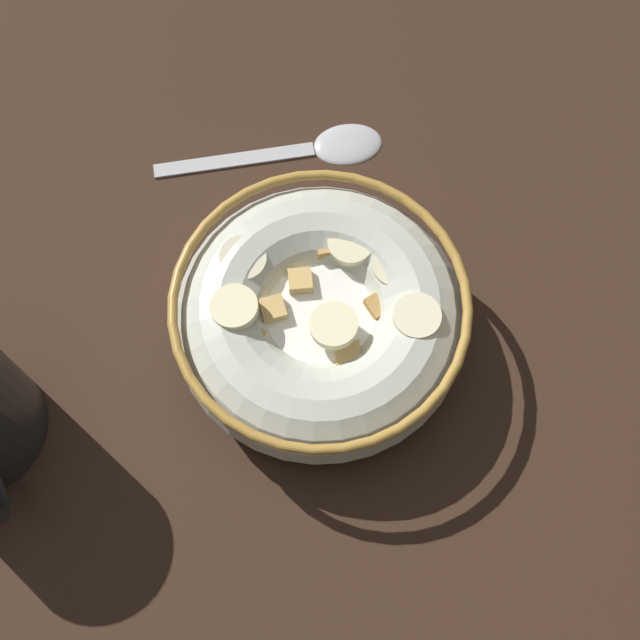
# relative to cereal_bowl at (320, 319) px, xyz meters

# --- Properties ---
(ground_plane) EXTENTS (0.95, 0.95, 0.02)m
(ground_plane) POSITION_rel_cereal_bowl_xyz_m (0.00, -0.00, -0.04)
(ground_plane) COLOR #332116
(cereal_bowl) EXTENTS (0.17, 0.17, 0.06)m
(cereal_bowl) POSITION_rel_cereal_bowl_xyz_m (0.00, 0.00, 0.00)
(cereal_bowl) COLOR beige
(cereal_bowl) RESTS_ON ground_plane
(spoon) EXTENTS (0.08, 0.15, 0.01)m
(spoon) POSITION_rel_cereal_bowl_xyz_m (-0.12, 0.07, -0.03)
(spoon) COLOR #B7B7BC
(spoon) RESTS_ON ground_plane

